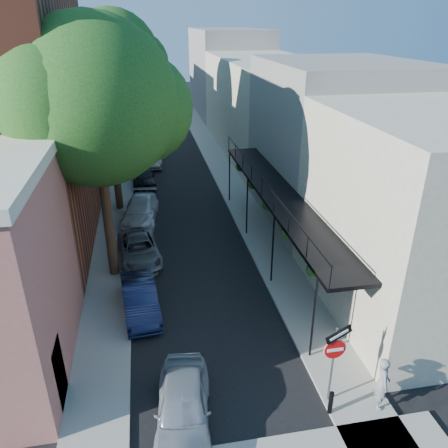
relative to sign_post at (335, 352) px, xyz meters
name	(u,v)px	position (x,y,z in m)	size (l,w,h in m)	color
ground	(237,445)	(-3.16, -0.97, -2.04)	(160.00, 160.00, 0.00)	black
road_surface	(168,154)	(-3.16, 29.03, -2.03)	(6.00, 64.00, 0.01)	black
sidewalk_left	(122,156)	(-7.16, 29.03, -1.98)	(2.00, 64.00, 0.12)	gray
sidewalk_right	(212,152)	(0.84, 29.03, -1.98)	(2.00, 64.00, 0.12)	gray
buildings_left	(47,104)	(-12.46, 27.79, 2.90)	(10.10, 59.10, 12.00)	#B96A5F
buildings_right	(268,102)	(5.83, 28.51, 2.39)	(9.80, 55.00, 10.00)	beige
sign_post	(335,352)	(0.00, 0.00, 0.00)	(0.89, 0.17, 2.99)	#595B60
bollard	(331,403)	(-0.16, -0.47, -1.52)	(0.14, 0.14, 0.80)	black
oak_near	(105,104)	(-6.53, 9.29, 5.84)	(7.48, 6.80, 11.42)	#321F14
oak_mid	(115,95)	(-6.58, 17.26, 5.02)	(6.60, 6.00, 10.20)	#321F14
oak_far	(119,60)	(-6.51, 26.30, 6.22)	(7.70, 7.00, 11.90)	#321F14
parked_car_a	(183,406)	(-4.56, 0.05, -1.36)	(1.61, 3.99, 1.36)	#8D959D
parked_car_b	(140,299)	(-5.76, 5.89, -1.40)	(1.35, 3.86, 1.27)	#111837
parked_car_c	(139,250)	(-5.76, 10.21, -1.45)	(1.93, 4.19, 1.17)	slate
parked_car_d	(141,211)	(-5.63, 15.01, -1.36)	(1.88, 4.63, 1.34)	silver
parked_car_e	(144,177)	(-5.34, 21.37, -1.40)	(1.50, 3.72, 1.27)	black
parked_car_f	(153,157)	(-4.56, 26.13, -1.34)	(1.47, 4.21, 1.39)	gray
pedestrian	(382,383)	(1.44, -0.47, -1.01)	(0.66, 0.43, 1.81)	gray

